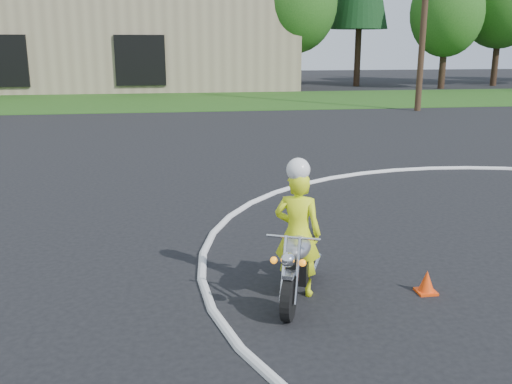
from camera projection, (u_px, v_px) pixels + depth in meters
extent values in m
cube|color=#1E4714|center=(286.00, 99.00, 31.39)|extent=(120.00, 10.00, 0.02)
cylinder|color=black|center=(289.00, 298.00, 6.44)|extent=(0.31, 0.54, 0.54)
cylinder|color=black|center=(307.00, 258.00, 7.61)|extent=(0.31, 0.54, 0.54)
cube|color=black|center=(299.00, 268.00, 7.04)|extent=(0.42, 0.55, 0.27)
ellipsoid|color=#A7A7AC|center=(297.00, 247.00, 6.79)|extent=(0.52, 0.65, 0.25)
cube|color=black|center=(304.00, 238.00, 7.22)|extent=(0.42, 0.58, 0.09)
cylinder|color=white|center=(283.00, 269.00, 6.44)|extent=(0.16, 0.31, 0.72)
cylinder|color=#B8B8BF|center=(297.00, 270.00, 6.41)|extent=(0.16, 0.31, 0.72)
cube|color=silver|center=(289.00, 275.00, 6.35)|extent=(0.19, 0.23, 0.04)
cylinder|color=white|center=(293.00, 238.00, 6.48)|extent=(0.59, 0.27, 0.03)
sphere|color=white|center=(288.00, 260.00, 6.23)|extent=(0.16, 0.16, 0.16)
sphere|color=orange|center=(274.00, 260.00, 6.29)|extent=(0.08, 0.08, 0.08)
sphere|color=orange|center=(303.00, 263.00, 6.21)|extent=(0.08, 0.08, 0.08)
cylinder|color=silver|center=(315.00, 265.00, 7.37)|extent=(0.34, 0.69, 0.07)
imported|color=#EAFF1A|center=(298.00, 234.00, 6.99)|extent=(0.68, 0.57, 1.58)
sphere|color=white|center=(298.00, 170.00, 6.74)|extent=(0.28, 0.28, 0.28)
cone|color=#FF440D|center=(427.00, 282.00, 7.16)|extent=(0.22, 0.22, 0.30)
cube|color=#FF440D|center=(426.00, 292.00, 7.19)|extent=(0.24, 0.24, 0.03)
cube|color=tan|center=(0.00, 29.00, 40.22)|extent=(40.00, 16.00, 8.00)
cube|color=black|center=(1.00, 61.00, 33.27)|extent=(3.00, 0.16, 3.00)
cube|color=black|center=(140.00, 60.00, 34.42)|extent=(3.00, 0.16, 3.00)
cylinder|color=#382619|center=(295.00, 65.00, 37.96)|extent=(0.44, 0.44, 3.24)
ellipsoid|color=#1E5116|center=(296.00, 2.00, 36.95)|extent=(5.40, 5.40, 6.48)
cylinder|color=#382619|center=(357.00, 58.00, 40.50)|extent=(0.44, 0.44, 3.96)
cylinder|color=#382619|center=(442.00, 67.00, 38.49)|extent=(0.44, 0.44, 2.88)
ellipsoid|color=#1E5116|center=(447.00, 13.00, 37.59)|extent=(4.80, 4.80, 5.76)
cylinder|color=#382619|center=(495.00, 60.00, 41.03)|extent=(0.44, 0.44, 3.60)
cylinder|color=#382619|center=(233.00, 67.00, 38.39)|extent=(0.44, 0.44, 2.88)
ellipsoid|color=#1E5116|center=(233.00, 13.00, 37.49)|extent=(4.80, 4.80, 5.76)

